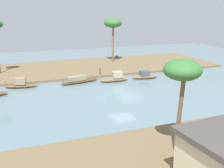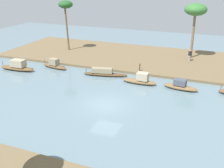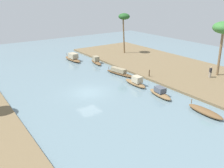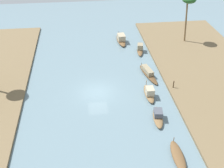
% 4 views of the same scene
% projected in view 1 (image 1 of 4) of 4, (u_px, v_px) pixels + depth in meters
% --- Properties ---
extents(river_water, '(74.33, 74.33, 0.00)m').
position_uv_depth(river_water, '(123.00, 96.00, 30.43)').
color(river_water, slate).
rests_on(river_water, ground).
extents(riverbank_left, '(42.88, 13.75, 0.30)m').
position_uv_depth(riverbank_left, '(85.00, 67.00, 44.56)').
color(riverbank_left, brown).
rests_on(riverbank_left, ground).
extents(sampan_foreground, '(5.40, 2.03, 0.96)m').
position_uv_depth(sampan_foreground, '(79.00, 80.00, 35.66)').
color(sampan_foreground, brown).
rests_on(sampan_foreground, river_water).
extents(sampan_with_tall_canopy, '(3.75, 1.50, 1.12)m').
position_uv_depth(sampan_with_tall_canopy, '(145.00, 76.00, 37.87)').
color(sampan_with_tall_canopy, brown).
rests_on(sampan_with_tall_canopy, river_water).
extents(sampan_downstream_large, '(3.96, 1.56, 1.26)m').
position_uv_depth(sampan_downstream_large, '(21.00, 84.00, 33.51)').
color(sampan_downstream_large, brown).
rests_on(sampan_downstream_large, river_water).
extents(sampan_upstream_small, '(4.00, 1.23, 0.97)m').
position_uv_depth(sampan_upstream_small, '(178.00, 73.00, 40.25)').
color(sampan_upstream_small, brown).
rests_on(sampan_upstream_small, river_water).
extents(sampan_with_red_awning, '(3.91, 1.09, 1.32)m').
position_uv_depth(sampan_with_red_awning, '(115.00, 78.00, 36.39)').
color(sampan_with_red_awning, brown).
rests_on(sampan_with_red_awning, river_water).
extents(person_on_near_bank, '(0.48, 0.48, 1.55)m').
position_uv_depth(person_on_near_bank, '(117.00, 60.00, 46.57)').
color(person_on_near_bank, gray).
rests_on(person_on_near_bank, riverbank_left).
extents(mooring_post, '(0.14, 0.14, 0.95)m').
position_uv_depth(mooring_post, '(100.00, 71.00, 38.94)').
color(mooring_post, '#4C3823').
rests_on(mooring_post, riverbank_left).
extents(palm_tree_left_near, '(2.98, 2.98, 7.47)m').
position_uv_depth(palm_tree_left_near, '(113.00, 24.00, 46.56)').
color(palm_tree_left_near, '#7F6647').
rests_on(palm_tree_left_near, riverbank_left).
extents(palm_tree_right_tall, '(2.38, 2.38, 6.11)m').
position_uv_depth(palm_tree_right_tall, '(182.00, 72.00, 16.84)').
color(palm_tree_right_tall, brown).
rests_on(palm_tree_right_tall, riverbank_right).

